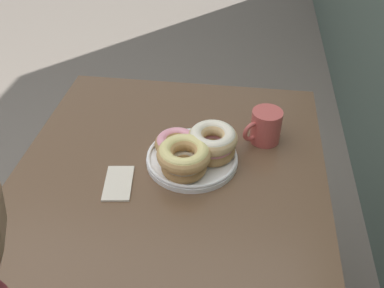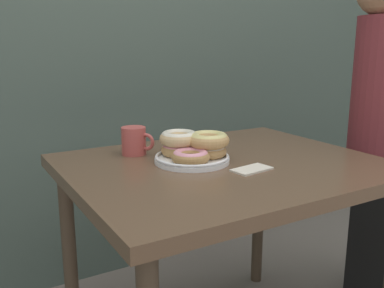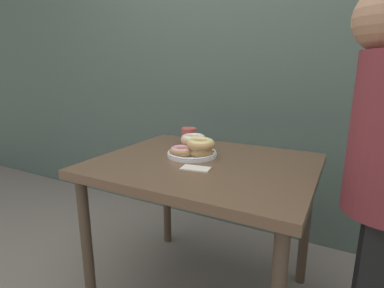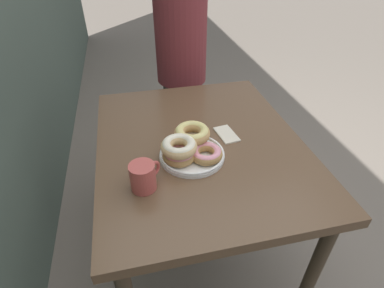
# 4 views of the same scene
# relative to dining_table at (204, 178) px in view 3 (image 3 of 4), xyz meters

# --- Properties ---
(wall_back) EXTENTS (8.00, 0.05, 2.60)m
(wall_back) POSITION_rel_dining_table_xyz_m (0.00, 0.79, 0.66)
(wall_back) COLOR #47564C
(wall_back) RESTS_ON ground_plane
(dining_table) EXTENTS (0.99, 0.80, 0.73)m
(dining_table) POSITION_rel_dining_table_xyz_m (0.00, 0.00, 0.00)
(dining_table) COLOR brown
(dining_table) RESTS_ON ground_plane
(donut_plate) EXTENTS (0.27, 0.27, 0.09)m
(donut_plate) POSITION_rel_dining_table_xyz_m (-0.08, 0.06, 0.13)
(donut_plate) COLOR white
(donut_plate) RESTS_ON dining_table
(coffee_mug) EXTENTS (0.10, 0.11, 0.10)m
(coffee_mug) POSITION_rel_dining_table_xyz_m (-0.21, 0.24, 0.13)
(coffee_mug) COLOR #B74C47
(coffee_mug) RESTS_ON dining_table
(napkin) EXTENTS (0.13, 0.08, 0.01)m
(napkin) POSITION_rel_dining_table_xyz_m (0.02, -0.12, 0.09)
(napkin) COLOR beige
(napkin) RESTS_ON dining_table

